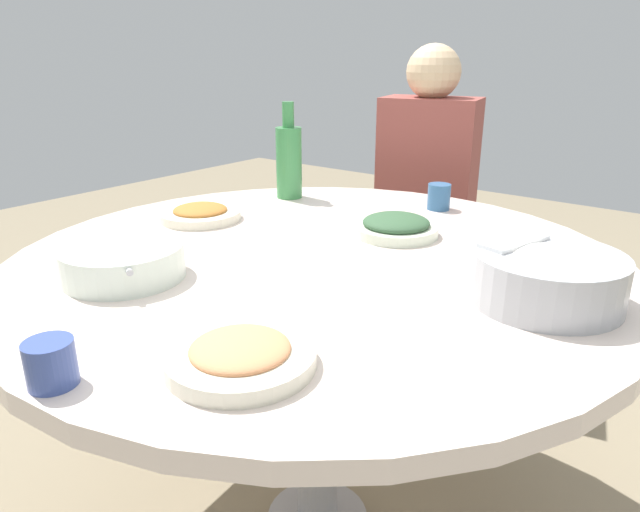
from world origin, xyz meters
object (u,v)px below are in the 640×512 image
at_px(rice_bowl, 546,277).
at_px(dish_tofu_braise, 201,213).
at_px(green_bottle, 289,160).
at_px(tea_cup_near, 439,197).
at_px(stool_for_diner_left, 419,307).
at_px(dish_greens, 396,226).
at_px(dish_shrimp, 240,355).
at_px(diner_left, 427,171).
at_px(tea_cup_far, 51,363).
at_px(soup_bowl, 123,263).
at_px(round_dining_table, 317,286).

bearing_deg(rice_bowl, dish_tofu_braise, 1.25).
bearing_deg(green_bottle, rice_bowl, 160.07).
height_order(tea_cup_near, stool_for_diner_left, tea_cup_near).
distance_m(dish_tofu_braise, tea_cup_near, 0.68).
relative_size(dish_tofu_braise, dish_greens, 1.04).
distance_m(dish_tofu_braise, dish_shrimp, 0.80).
bearing_deg(diner_left, tea_cup_far, 99.24).
xyz_separation_m(dish_greens, green_bottle, (0.47, -0.14, 0.09)).
bearing_deg(dish_tofu_braise, diner_left, -103.02).
height_order(soup_bowl, stool_for_diner_left, soup_bowl).
distance_m(dish_shrimp, tea_cup_far, 0.26).
xyz_separation_m(dish_greens, stool_for_diner_left, (0.28, -0.70, -0.56)).
relative_size(rice_bowl, dish_shrimp, 1.23).
relative_size(soup_bowl, tea_cup_near, 3.28).
distance_m(green_bottle, diner_left, 0.60).
distance_m(dish_greens, green_bottle, 0.49).
height_order(rice_bowl, dish_shrimp, rice_bowl).
height_order(dish_tofu_braise, dish_greens, dish_greens).
xyz_separation_m(dish_shrimp, diner_left, (0.43, -1.39, -0.00)).
bearing_deg(dish_tofu_braise, dish_shrimp, 142.91).
height_order(dish_tofu_braise, dish_shrimp, dish_shrimp).
xyz_separation_m(dish_tofu_braise, dish_shrimp, (-0.64, 0.48, 0.00)).
bearing_deg(soup_bowl, stool_for_diner_left, -90.31).
xyz_separation_m(dish_tofu_braise, stool_for_diner_left, (-0.21, -0.91, -0.55)).
relative_size(tea_cup_near, diner_left, 0.10).
height_order(tea_cup_near, tea_cup_far, tea_cup_near).
bearing_deg(stool_for_diner_left, diner_left, 90.00).
bearing_deg(soup_bowl, dish_tofu_braise, -61.82).
bearing_deg(dish_greens, diner_left, -68.15).
height_order(dish_shrimp, dish_greens, dish_greens).
distance_m(rice_bowl, tea_cup_far, 0.82).
relative_size(round_dining_table, rice_bowl, 5.04).
bearing_deg(green_bottle, dish_tofu_braise, 85.66).
distance_m(soup_bowl, tea_cup_near, 0.91).
distance_m(dish_shrimp, dish_greens, 0.70).
distance_m(rice_bowl, diner_left, 1.13).
bearing_deg(dish_shrimp, stool_for_diner_left, -72.92).
xyz_separation_m(soup_bowl, tea_cup_near, (-0.26, -0.87, 0.01)).
bearing_deg(tea_cup_near, dish_tofu_braise, 47.00).
bearing_deg(soup_bowl, dish_shrimp, 166.70).
bearing_deg(tea_cup_far, dish_greens, -91.63).
distance_m(dish_greens, stool_for_diner_left, 0.94).
distance_m(tea_cup_near, diner_left, 0.48).
height_order(dish_shrimp, tea_cup_far, tea_cup_far).
height_order(rice_bowl, soup_bowl, rice_bowl).
height_order(rice_bowl, stool_for_diner_left, rice_bowl).
bearing_deg(round_dining_table, dish_tofu_braise, -4.79).
bearing_deg(dish_tofu_braise, rice_bowl, -178.75).
xyz_separation_m(soup_bowl, stool_for_diner_left, (-0.01, -1.28, -0.57)).
bearing_deg(round_dining_table, stool_for_diner_left, -76.88).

